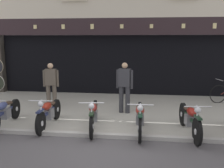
% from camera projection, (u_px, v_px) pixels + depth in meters
% --- Properties ---
extents(ground, '(23.76, 22.00, 0.18)m').
position_uv_depth(ground, '(96.00, 158.00, 5.39)').
color(ground, '#9C998E').
extents(shop_facade, '(12.06, 4.42, 6.36)m').
position_uv_depth(shop_facade, '(125.00, 53.00, 12.90)').
color(shop_facade, black).
rests_on(shop_facade, ground).
extents(motorcycle_left, '(0.62, 1.98, 0.89)m').
position_uv_depth(motorcycle_left, '(5.00, 112.00, 7.20)').
color(motorcycle_left, black).
rests_on(motorcycle_left, ground).
extents(motorcycle_center_left, '(0.62, 1.95, 0.90)m').
position_uv_depth(motorcycle_center_left, '(49.00, 112.00, 7.15)').
color(motorcycle_center_left, black).
rests_on(motorcycle_center_left, ground).
extents(motorcycle_center, '(0.62, 2.05, 0.90)m').
position_uv_depth(motorcycle_center, '(94.00, 114.00, 6.97)').
color(motorcycle_center, black).
rests_on(motorcycle_center, ground).
extents(motorcycle_center_right, '(0.62, 1.97, 0.92)m').
position_uv_depth(motorcycle_center_right, '(140.00, 117.00, 6.68)').
color(motorcycle_center_right, black).
rests_on(motorcycle_center_right, ground).
extents(motorcycle_right, '(0.62, 2.05, 0.92)m').
position_uv_depth(motorcycle_right, '(190.00, 118.00, 6.55)').
color(motorcycle_right, black).
rests_on(motorcycle_right, ground).
extents(salesman_left, '(0.56, 0.27, 1.59)m').
position_uv_depth(salesman_left, '(51.00, 83.00, 9.20)').
color(salesman_left, brown).
rests_on(salesman_left, ground).
extents(shopkeeper_center, '(0.55, 0.29, 1.68)m').
position_uv_depth(shopkeeper_center, '(125.00, 85.00, 8.43)').
color(shopkeeper_center, '#2D2D33').
rests_on(shopkeeper_center, ground).
extents(advert_board_near, '(0.73, 0.03, 1.07)m').
position_uv_depth(advert_board_near, '(178.00, 55.00, 11.03)').
color(advert_board_near, silver).
extents(advert_board_far, '(0.80, 0.03, 1.09)m').
position_uv_depth(advert_board_far, '(203.00, 54.00, 10.90)').
color(advert_board_far, beige).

